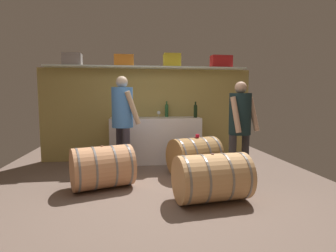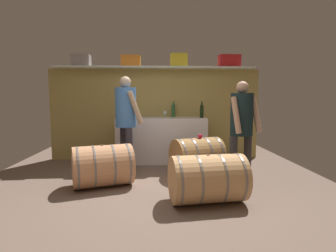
{
  "view_description": "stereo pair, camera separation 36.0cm",
  "coord_description": "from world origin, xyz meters",
  "px_view_note": "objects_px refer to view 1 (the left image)",
  "views": [
    {
      "loc": [
        -0.37,
        -3.47,
        1.34
      ],
      "look_at": [
        0.19,
        0.64,
        0.9
      ],
      "focal_mm": 29.29,
      "sensor_mm": 36.0,
      "label": 1
    },
    {
      "loc": [
        -0.01,
        -3.51,
        1.34
      ],
      "look_at": [
        0.19,
        0.64,
        0.9
      ],
      "focal_mm": 29.29,
      "sensor_mm": 36.0,
      "label": 2
    }
  ],
  "objects_px": {
    "toolcase_grey": "(72,59)",
    "winemaker_pouring": "(123,115)",
    "wine_bottle_dark": "(195,110)",
    "wine_glass": "(159,113)",
    "toolcase_orange": "(124,61)",
    "toolcase_yellow": "(172,60)",
    "tasting_cup": "(197,136)",
    "wine_barrel_near": "(195,156)",
    "wine_barrel_far": "(102,167)",
    "wine_bottle_clear": "(119,111)",
    "wine_barrel_flank": "(212,178)",
    "work_cabinet": "(155,140)",
    "toolcase_red": "(221,62)",
    "visitor_tasting": "(240,122)",
    "wine_bottle_green": "(167,110)"
  },
  "relations": [
    {
      "from": "toolcase_grey",
      "to": "winemaker_pouring",
      "type": "distance_m",
      "value": 1.75
    },
    {
      "from": "wine_bottle_dark",
      "to": "wine_glass",
      "type": "xyz_separation_m",
      "value": [
        -0.73,
        0.18,
        -0.05
      ]
    },
    {
      "from": "winemaker_pouring",
      "to": "wine_bottle_dark",
      "type": "bearing_deg",
      "value": 93.01
    },
    {
      "from": "toolcase_orange",
      "to": "wine_glass",
      "type": "relative_size",
      "value": 2.93
    },
    {
      "from": "toolcase_yellow",
      "to": "wine_glass",
      "type": "distance_m",
      "value": 1.12
    },
    {
      "from": "wine_bottle_dark",
      "to": "tasting_cup",
      "type": "relative_size",
      "value": 4.93
    },
    {
      "from": "wine_barrel_near",
      "to": "wine_barrel_far",
      "type": "relative_size",
      "value": 0.95
    },
    {
      "from": "wine_bottle_clear",
      "to": "wine_barrel_flank",
      "type": "height_order",
      "value": "wine_bottle_clear"
    },
    {
      "from": "wine_barrel_near",
      "to": "toolcase_orange",
      "type": "bearing_deg",
      "value": 116.77
    },
    {
      "from": "toolcase_yellow",
      "to": "wine_barrel_near",
      "type": "relative_size",
      "value": 0.36
    },
    {
      "from": "toolcase_grey",
      "to": "wine_glass",
      "type": "bearing_deg",
      "value": -4.82
    },
    {
      "from": "wine_barrel_far",
      "to": "tasting_cup",
      "type": "relative_size",
      "value": 15.43
    },
    {
      "from": "work_cabinet",
      "to": "tasting_cup",
      "type": "distance_m",
      "value": 1.21
    },
    {
      "from": "toolcase_orange",
      "to": "toolcase_red",
      "type": "bearing_deg",
      "value": -1.06
    },
    {
      "from": "wine_barrel_flank",
      "to": "tasting_cup",
      "type": "height_order",
      "value": "tasting_cup"
    },
    {
      "from": "visitor_tasting",
      "to": "winemaker_pouring",
      "type": "bearing_deg",
      "value": -47.0
    },
    {
      "from": "work_cabinet",
      "to": "wine_bottle_clear",
      "type": "height_order",
      "value": "wine_bottle_clear"
    },
    {
      "from": "winemaker_pouring",
      "to": "visitor_tasting",
      "type": "distance_m",
      "value": 1.94
    },
    {
      "from": "toolcase_orange",
      "to": "wine_bottle_clear",
      "type": "relative_size",
      "value": 1.2
    },
    {
      "from": "wine_bottle_clear",
      "to": "tasting_cup",
      "type": "bearing_deg",
      "value": -39.46
    },
    {
      "from": "toolcase_yellow",
      "to": "wine_barrel_flank",
      "type": "distance_m",
      "value": 3.0
    },
    {
      "from": "toolcase_orange",
      "to": "visitor_tasting",
      "type": "distance_m",
      "value": 2.72
    },
    {
      "from": "visitor_tasting",
      "to": "wine_barrel_far",
      "type": "bearing_deg",
      "value": -25.77
    },
    {
      "from": "toolcase_red",
      "to": "wine_bottle_clear",
      "type": "bearing_deg",
      "value": 179.42
    },
    {
      "from": "winemaker_pouring",
      "to": "tasting_cup",
      "type": "bearing_deg",
      "value": 57.95
    },
    {
      "from": "toolcase_orange",
      "to": "wine_bottle_clear",
      "type": "distance_m",
      "value": 1.02
    },
    {
      "from": "wine_bottle_clear",
      "to": "toolcase_yellow",
      "type": "bearing_deg",
      "value": 3.63
    },
    {
      "from": "toolcase_orange",
      "to": "wine_bottle_green",
      "type": "distance_m",
      "value": 1.33
    },
    {
      "from": "toolcase_yellow",
      "to": "work_cabinet",
      "type": "bearing_deg",
      "value": -151.29
    },
    {
      "from": "toolcase_yellow",
      "to": "visitor_tasting",
      "type": "distance_m",
      "value": 2.22
    },
    {
      "from": "work_cabinet",
      "to": "wine_bottle_green",
      "type": "height_order",
      "value": "wine_bottle_green"
    },
    {
      "from": "toolcase_red",
      "to": "winemaker_pouring",
      "type": "xyz_separation_m",
      "value": [
        -2.06,
        -1.0,
        -1.05
      ]
    },
    {
      "from": "work_cabinet",
      "to": "wine_bottle_dark",
      "type": "bearing_deg",
      "value": -6.67
    },
    {
      "from": "toolcase_orange",
      "to": "wine_barrel_near",
      "type": "xyz_separation_m",
      "value": [
        1.2,
        -1.19,
        -1.75
      ]
    },
    {
      "from": "wine_bottle_clear",
      "to": "winemaker_pouring",
      "type": "relative_size",
      "value": 0.19
    },
    {
      "from": "toolcase_grey",
      "to": "wine_barrel_flank",
      "type": "distance_m",
      "value": 3.69
    },
    {
      "from": "wine_glass",
      "to": "visitor_tasting",
      "type": "height_order",
      "value": "visitor_tasting"
    },
    {
      "from": "wine_bottle_dark",
      "to": "wine_bottle_clear",
      "type": "distance_m",
      "value": 1.56
    },
    {
      "from": "toolcase_grey",
      "to": "wine_glass",
      "type": "xyz_separation_m",
      "value": [
        1.7,
        -0.1,
        -1.07
      ]
    },
    {
      "from": "wine_barrel_far",
      "to": "toolcase_orange",
      "type": "bearing_deg",
      "value": 61.18
    },
    {
      "from": "toolcase_orange",
      "to": "work_cabinet",
      "type": "distance_m",
      "value": 1.74
    },
    {
      "from": "toolcase_yellow",
      "to": "wine_barrel_far",
      "type": "bearing_deg",
      "value": -125.69
    },
    {
      "from": "toolcase_orange",
      "to": "toolcase_yellow",
      "type": "height_order",
      "value": "toolcase_yellow"
    },
    {
      "from": "wine_barrel_near",
      "to": "wine_barrel_flank",
      "type": "relative_size",
      "value": 0.96
    },
    {
      "from": "wine_barrel_near",
      "to": "tasting_cup",
      "type": "relative_size",
      "value": 14.66
    },
    {
      "from": "wine_barrel_flank",
      "to": "visitor_tasting",
      "type": "height_order",
      "value": "visitor_tasting"
    },
    {
      "from": "toolcase_grey",
      "to": "work_cabinet",
      "type": "bearing_deg",
      "value": -8.0
    },
    {
      "from": "toolcase_grey",
      "to": "wine_bottle_clear",
      "type": "xyz_separation_m",
      "value": [
        0.9,
        -0.07,
        -1.01
      ]
    },
    {
      "from": "wine_barrel_near",
      "to": "winemaker_pouring",
      "type": "xyz_separation_m",
      "value": [
        -1.22,
        0.19,
        0.71
      ]
    },
    {
      "from": "toolcase_grey",
      "to": "work_cabinet",
      "type": "relative_size",
      "value": 0.2
    }
  ]
}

